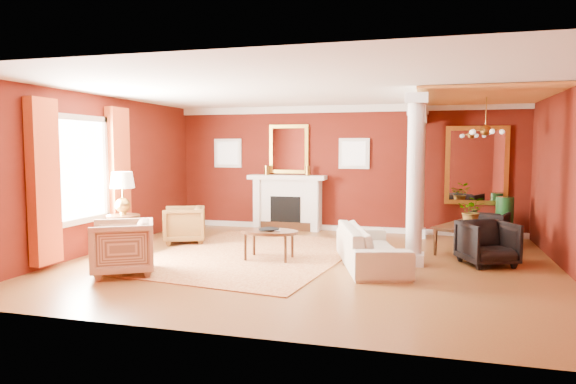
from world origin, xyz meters
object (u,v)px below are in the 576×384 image
(sofa, at_px, (371,239))
(side_table, at_px, (123,198))
(armchair_stripe, at_px, (122,245))
(armchair_leopard, at_px, (184,223))
(coffee_table, at_px, (269,233))
(dining_table, at_px, (469,231))

(sofa, distance_m, side_table, 4.57)
(armchair_stripe, bearing_deg, armchair_leopard, 156.12)
(coffee_table, bearing_deg, side_table, -177.86)
(dining_table, bearing_deg, sofa, 158.50)
(armchair_stripe, bearing_deg, side_table, -177.81)
(coffee_table, relative_size, side_table, 0.68)
(coffee_table, distance_m, dining_table, 3.72)
(armchair_leopard, height_order, side_table, side_table)
(coffee_table, xyz_separation_m, side_table, (-2.79, -0.10, 0.54))
(armchair_leopard, height_order, coffee_table, armchair_leopard)
(armchair_stripe, xyz_separation_m, coffee_table, (1.85, 1.57, 0.01))
(coffee_table, xyz_separation_m, dining_table, (3.37, 1.59, -0.06))
(sofa, xyz_separation_m, dining_table, (1.62, 1.58, -0.03))
(coffee_table, bearing_deg, armchair_leopard, 153.75)
(armchair_stripe, distance_m, dining_table, 6.10)
(dining_table, bearing_deg, armchair_leopard, 119.83)
(side_table, relative_size, dining_table, 1.02)
(armchair_leopard, distance_m, side_table, 1.45)
(armchair_leopard, relative_size, dining_table, 0.56)
(coffee_table, height_order, dining_table, dining_table)
(side_table, bearing_deg, coffee_table, 2.14)
(side_table, height_order, dining_table, side_table)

